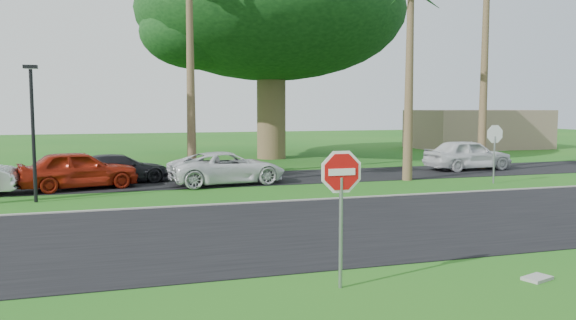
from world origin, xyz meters
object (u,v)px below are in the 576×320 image
Objects in this scene: car_dark at (120,169)px; car_minivan at (227,168)px; stop_sign_near at (341,190)px; car_pickup at (468,155)px; stop_sign_far at (495,142)px; car_red at (79,170)px.

car_dark is 0.86× the size of car_minivan.
stop_sign_near is 14.04m from car_minivan.
car_minivan is 1.06× the size of car_pickup.
stop_sign_near is at bearing 43.73° from stop_sign_far.
car_minivan reaches higher than car_dark.
car_dark is (1.54, 1.43, -0.16)m from car_red.
car_pickup is (17.22, 0.07, 0.17)m from car_dark.
stop_sign_far is (11.50, 11.00, 0.00)m from stop_sign_near.
stop_sign_far is 0.63× the size of car_dark.
car_pickup is at bearing -98.07° from car_dark.
car_dark is at bearing -60.95° from car_red.
stop_sign_far reaches higher than car_minivan.
car_red is 1.08× the size of car_dark.
car_pickup is at bearing -99.27° from car_red.
car_minivan is (4.33, -1.71, 0.07)m from car_dark.
stop_sign_near is at bearing -174.91° from car_dark.
stop_sign_far reaches higher than car_pickup.
car_pickup reaches higher than car_red.
car_pickup is (1.99, 4.75, -0.99)m from stop_sign_far.
stop_sign_far is at bearing 43.73° from stop_sign_near.
car_minivan is at bearing 94.55° from car_pickup.
car_minivan is at bearing 87.53° from stop_sign_near.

